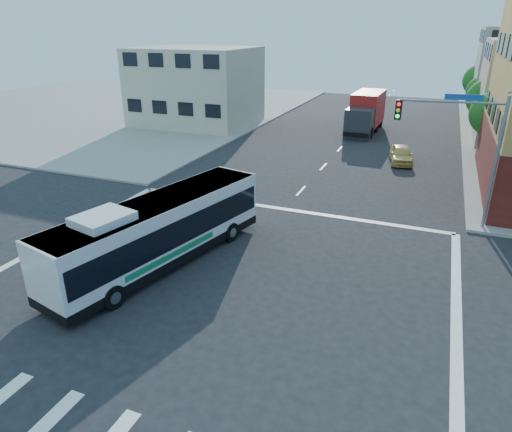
% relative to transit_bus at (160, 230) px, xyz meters
% --- Properties ---
extents(ground, '(120.00, 120.00, 0.00)m').
position_rel_transit_bus_xyz_m(ground, '(3.06, -1.07, -1.65)').
color(ground, black).
rests_on(ground, ground).
extents(sidewalk_nw, '(50.00, 50.00, 0.15)m').
position_rel_transit_bus_xyz_m(sidewalk_nw, '(-31.94, 33.93, -1.58)').
color(sidewalk_nw, gray).
rests_on(sidewalk_nw, ground).
extents(building_west, '(12.06, 10.06, 8.00)m').
position_rel_transit_bus_xyz_m(building_west, '(-13.95, 28.91, 2.35)').
color(building_west, beige).
rests_on(building_west, ground).
extents(signal_mast_ne, '(7.91, 1.13, 8.07)m').
position_rel_transit_bus_xyz_m(signal_mast_ne, '(12.14, 9.54, 3.33)').
color(signal_mast_ne, slate).
rests_on(signal_mast_ne, ground).
extents(street_tree_a, '(3.60, 3.60, 5.53)m').
position_rel_transit_bus_xyz_m(street_tree_a, '(14.97, 26.85, 1.94)').
color(street_tree_a, '#331D12').
rests_on(street_tree_a, ground).
extents(street_tree_b, '(3.80, 3.80, 5.79)m').
position_rel_transit_bus_xyz_m(street_tree_b, '(14.97, 34.85, 2.10)').
color(street_tree_b, '#331D12').
rests_on(street_tree_b, ground).
extents(street_tree_c, '(3.40, 3.40, 5.29)m').
position_rel_transit_bus_xyz_m(street_tree_c, '(14.97, 42.85, 1.81)').
color(street_tree_c, '#331D12').
rests_on(street_tree_c, ground).
extents(street_tree_d, '(4.00, 4.00, 6.03)m').
position_rel_transit_bus_xyz_m(street_tree_d, '(14.97, 50.85, 2.23)').
color(street_tree_d, '#331D12').
rests_on(street_tree_d, ground).
extents(transit_bus, '(5.01, 11.67, 3.38)m').
position_rel_transit_bus_xyz_m(transit_bus, '(0.00, 0.00, 0.00)').
color(transit_bus, black).
rests_on(transit_bus, ground).
extents(box_truck, '(2.76, 8.67, 3.88)m').
position_rel_transit_bus_xyz_m(box_truck, '(3.86, 31.73, 0.23)').
color(box_truck, '#27272C').
rests_on(box_truck, ground).
extents(parked_car, '(2.30, 4.26, 1.38)m').
position_rel_transit_bus_xyz_m(parked_car, '(8.47, 21.30, -0.97)').
color(parked_car, '#DCBB5F').
rests_on(parked_car, ground).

